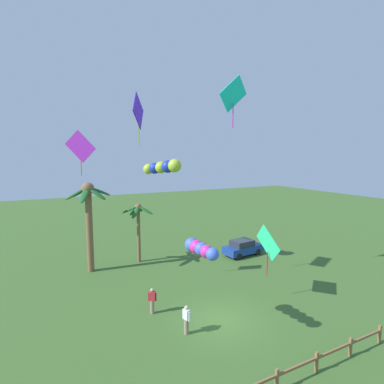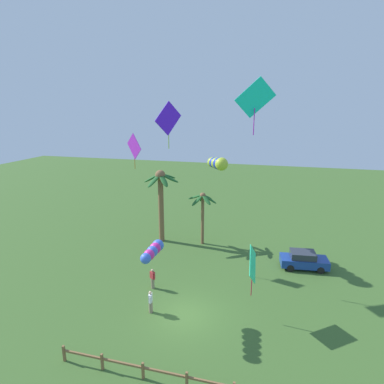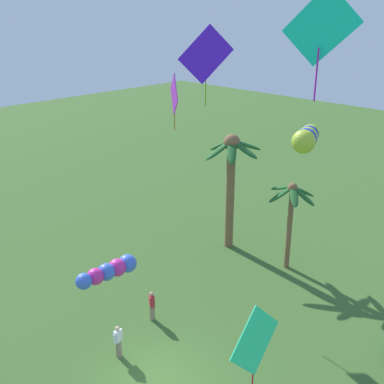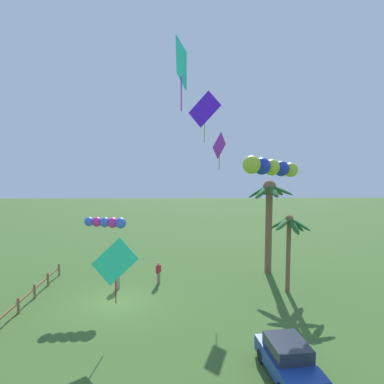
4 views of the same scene
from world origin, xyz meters
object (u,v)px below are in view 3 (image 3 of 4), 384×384
object	(u,v)px
kite_diamond_3	(321,28)
kite_diamond_1	(206,55)
palm_tree_1	(231,168)
spectator_0	(152,306)
kite_tube_4	(307,138)
kite_tube_5	(109,271)
kite_diamond_0	(255,341)
kite_diamond_2	(174,95)
spectator_1	(118,341)
palm_tree_0	(292,204)

from	to	relation	value
kite_diamond_3	kite_diamond_1	bearing A→B (deg)	166.39
palm_tree_1	spectator_0	bearing A→B (deg)	-74.56
kite_diamond_1	kite_tube_4	bearing A→B (deg)	50.51
kite_tube_5	spectator_0	bearing A→B (deg)	113.96
kite_diamond_0	kite_diamond_2	xyz separation A→B (m)	(-10.66, 6.40, 6.31)
spectator_0	kite_tube_5	xyz separation A→B (m)	(1.49, -3.35, 4.01)
spectator_0	kite_diamond_1	world-z (taller)	kite_diamond_1
spectator_1	kite_diamond_0	bearing A→B (deg)	9.82
spectator_0	kite_tube_4	xyz separation A→B (m)	(3.51, 7.13, 7.79)
kite_diamond_0	kite_diamond_2	bearing A→B (deg)	149.02
spectator_1	kite_diamond_2	size ratio (longest dim) A/B	0.53
palm_tree_0	spectator_1	xyz separation A→B (m)	(-0.87, -11.79, -3.27)
palm_tree_1	spectator_0	distance (m)	10.03
kite_diamond_3	kite_tube_4	size ratio (longest dim) A/B	0.98
kite_diamond_0	kite_diamond_3	bearing A→B (deg)	99.60
kite_diamond_1	kite_tube_5	world-z (taller)	kite_diamond_1
kite_diamond_3	kite_tube_4	world-z (taller)	kite_diamond_3
kite_diamond_1	kite_tube_5	distance (m)	10.22
palm_tree_0	kite_tube_4	bearing A→B (deg)	-47.90
kite_diamond_1	kite_diamond_3	world-z (taller)	kite_diamond_3
spectator_1	kite_diamond_2	xyz separation A→B (m)	(-4.18, 7.52, 9.31)
kite_tube_5	spectator_1	bearing A→B (deg)	133.37
kite_diamond_0	kite_tube_4	size ratio (longest dim) A/B	0.91
kite_diamond_0	kite_diamond_1	world-z (taller)	kite_diamond_1
kite_diamond_2	kite_tube_4	bearing A→B (deg)	19.73
kite_diamond_0	kite_tube_4	world-z (taller)	kite_tube_4
kite_diamond_1	kite_tube_4	distance (m)	6.29
palm_tree_0	kite_diamond_3	bearing A→B (deg)	-55.28
palm_tree_1	kite_diamond_1	bearing A→B (deg)	-62.66
palm_tree_0	kite_diamond_2	distance (m)	8.96
palm_tree_0	kite_tube_4	distance (m)	5.17
kite_diamond_0	kite_tube_5	distance (m)	6.26
palm_tree_1	kite_diamond_3	world-z (taller)	kite_diamond_3
spectator_0	palm_tree_1	bearing A→B (deg)	105.44
kite_diamond_2	kite_tube_4	world-z (taller)	kite_diamond_2
kite_diamond_3	palm_tree_0	bearing A→B (deg)	124.72
kite_diamond_2	spectator_0	bearing A→B (deg)	-55.72
spectator_1	kite_diamond_2	world-z (taller)	kite_diamond_2
spectator_0	kite_diamond_3	distance (m)	14.85
palm_tree_0	kite_tube_5	distance (m)	12.37
kite_diamond_2	kite_diamond_3	distance (m)	11.16
kite_diamond_1	kite_diamond_3	xyz separation A→B (m)	(6.49, -1.57, 1.38)
palm_tree_1	kite_tube_4	distance (m)	6.91
kite_diamond_0	palm_tree_0	bearing A→B (deg)	117.71
kite_diamond_1	kite_tube_4	world-z (taller)	kite_diamond_1
spectator_0	kite_diamond_2	world-z (taller)	kite_diamond_2
spectator_1	kite_diamond_1	bearing A→B (deg)	95.62
palm_tree_0	palm_tree_1	size ratio (longest dim) A/B	0.72
palm_tree_0	kite_diamond_1	bearing A→B (deg)	-104.47
spectator_0	spectator_1	world-z (taller)	same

